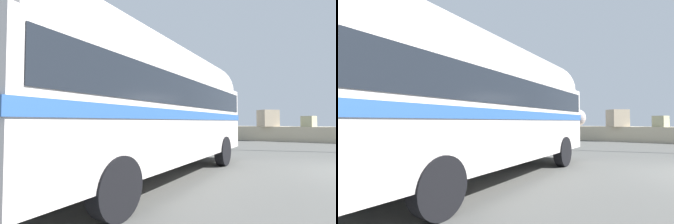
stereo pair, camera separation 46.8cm
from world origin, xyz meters
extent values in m
cube|color=#BEB092|center=(0.00, 11.80, 0.55)|extent=(31.36, 1.80, 1.10)
sphere|color=tan|center=(-12.74, 11.86, 1.47)|extent=(0.74, 0.74, 0.74)
sphere|color=#ADAD8F|center=(-10.68, 11.93, 1.57)|extent=(0.93, 0.93, 0.93)
sphere|color=#B1A4A4|center=(-6.82, 11.35, 1.78)|extent=(1.36, 1.36, 1.36)
cube|color=tan|center=(-3.84, 11.26, 1.72)|extent=(1.65, 1.62, 1.25)
cube|color=#B5B185|center=(-1.16, 11.51, 1.48)|extent=(1.05, 1.07, 0.77)
cylinder|color=black|center=(-6.33, -0.46, 0.50)|extent=(0.32, 0.97, 0.96)
cylinder|color=black|center=(-4.13, -0.54, 0.50)|extent=(0.32, 0.97, 0.96)
cylinder|color=black|center=(-6.54, -5.66, 0.50)|extent=(0.32, 0.97, 0.96)
cylinder|color=black|center=(-4.33, -5.75, 0.50)|extent=(0.32, 0.97, 0.96)
cube|color=beige|center=(-5.33, -3.10, 1.57)|extent=(2.73, 8.49, 2.10)
cylinder|color=beige|center=(-5.33, -3.10, 2.62)|extent=(2.52, 8.15, 2.20)
cube|color=#295395|center=(-5.33, -3.10, 1.63)|extent=(2.78, 8.57, 0.20)
cube|color=black|center=(-5.33, -3.10, 2.15)|extent=(2.76, 8.15, 0.64)
cube|color=silver|center=(-5.16, 1.16, 0.70)|extent=(2.28, 0.25, 0.28)
camera|label=1|loc=(-1.96, -8.63, 1.48)|focal=26.20mm
camera|label=2|loc=(-1.55, -8.40, 1.48)|focal=26.20mm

